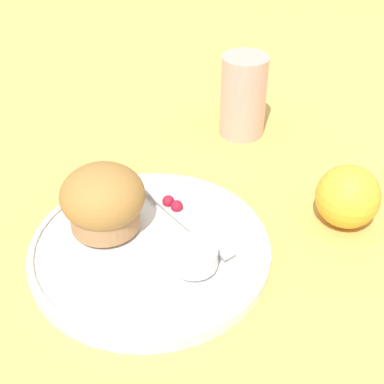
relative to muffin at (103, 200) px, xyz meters
name	(u,v)px	position (x,y,z in m)	size (l,w,h in m)	color
ground_plane	(162,256)	(0.06, 0.02, -0.05)	(3.00, 3.00, 0.00)	tan
plate	(150,248)	(0.05, 0.01, -0.04)	(0.25, 0.25, 0.02)	white
muffin	(103,200)	(0.00, 0.00, 0.00)	(0.09, 0.09, 0.07)	#9E7047
cream_ramekin	(194,255)	(0.11, 0.02, -0.02)	(0.05, 0.05, 0.02)	silver
berry_pair	(173,204)	(0.03, 0.07, -0.03)	(0.03, 0.01, 0.01)	maroon
butter_knife	(180,214)	(0.05, 0.06, -0.03)	(0.17, 0.04, 0.00)	#B7B7BC
orange_fruit	(348,197)	(0.17, 0.20, -0.02)	(0.07, 0.07, 0.07)	#F4A82D
juice_glass	(243,96)	(-0.04, 0.27, 0.00)	(0.06, 0.06, 0.11)	#E5998C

